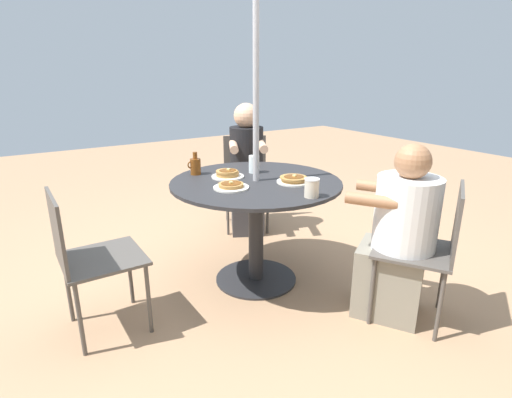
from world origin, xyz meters
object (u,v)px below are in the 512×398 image
Objects in this scene: patio_chair_north at (246,175)px; syrup_bottle at (195,166)px; diner_south at (398,242)px; patio_chair_east at (86,254)px; diner_north at (247,173)px; patio_chair_south at (429,244)px; drinking_glass_a at (254,164)px; pancake_plate_a at (294,180)px; coffee_cup at (312,188)px; patio_table at (256,204)px; pancake_plate_c at (228,174)px; pancake_plate_b at (231,186)px.

syrup_bottle reaches higher than patio_chair_north.
syrup_bottle is at bearing 91.60° from diner_south.
syrup_bottle is (-0.84, -0.38, 0.31)m from patio_chair_east.
patio_chair_south is at bearing 122.10° from diner_north.
patio_chair_north and patio_chair_east have the same top height.
patio_chair_north is 0.95m from drinking_glass_a.
coffee_cup reaches higher than pancake_plate_a.
patio_chair_north is at bearing 57.81° from diner_south.
patio_chair_east is 7.63× the size of coffee_cup.
syrup_bottle is 0.42m from drinking_glass_a.
drinking_glass_a is at bearing -118.76° from patio_table.
pancake_plate_c is (0.56, 0.66, 0.21)m from diner_north.
patio_chair_north is 0.18m from diner_north.
pancake_plate_a is at bearing 84.81° from diner_south.
diner_south is 1.12m from drinking_glass_a.
syrup_bottle is at bearing 113.92° from patio_chair_east.
diner_north is at bearing 63.13° from patio_chair_south.
patio_chair_east is at bearing 58.93° from patio_chair_north.
patio_table is 0.30m from pancake_plate_b.
pancake_plate_c is 0.69m from coffee_cup.
diner_north is at bearing -104.03° from pancake_plate_a.
patio_chair_east is at bearing 56.14° from diner_north.
pancake_plate_a is at bearing 101.60° from patio_chair_north.
patio_chair_east is 1.00× the size of patio_chair_south.
pancake_plate_c is at bearing -73.18° from coffee_cup.
coffee_cup reaches higher than patio_table.
coffee_cup is at bearing 101.00° from patio_chair_north.
pancake_plate_a is (-0.18, 0.18, 0.19)m from patio_table.
diner_north is at bearing -117.07° from drinking_glass_a.
pancake_plate_a is (-1.30, 0.17, 0.27)m from patio_chair_east.
diner_north is 7.33× the size of syrup_bottle.
patio_table is 1.35× the size of patio_chair_east.
diner_north is at bearing 90.00° from patio_chair_north.
patio_chair_north is 0.72× the size of diner_north.
syrup_bottle reaches higher than patio_chair_south.
patio_chair_east is 0.92m from pancake_plate_b.
patio_chair_east is at bearing -21.60° from coffee_cup.
pancake_plate_a is 1.40× the size of syrup_bottle.
patio_chair_north is 1.56m from coffee_cup.
patio_table is at bearing 61.24° from drinking_glass_a.
diner_north is at bearing -117.46° from patio_table.
syrup_bottle is at bearing -50.25° from pancake_plate_a.
pancake_plate_c is 0.25m from syrup_bottle.
patio_chair_south is at bearing 132.70° from pancake_plate_b.
patio_chair_south reaches higher than pancake_plate_b.
drinking_glass_a reaches higher than pancake_plate_a.
drinking_glass_a is at bearing 79.85° from diner_south.
patio_chair_east is 5.29× the size of syrup_bottle.
pancake_plate_a is 0.43m from pancake_plate_b.
patio_table is 0.52m from syrup_bottle.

